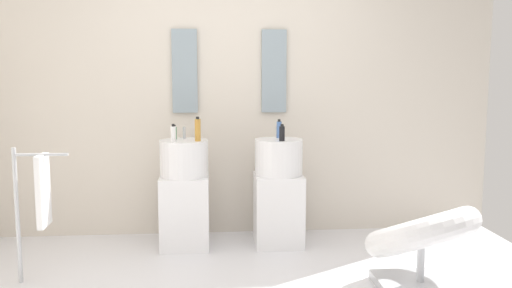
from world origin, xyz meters
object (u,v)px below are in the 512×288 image
lounge_chair (422,239)px  soap_bottle_amber (198,130)px  soap_bottle_clear (282,134)px  pedestal_sink_left (185,194)px  soap_bottle_black (282,133)px  soap_bottle_green (175,133)px  towel_rack (39,194)px  soap_bottle_white (173,134)px  soap_bottle_blue (279,129)px  pedestal_sink_right (278,192)px

lounge_chair → soap_bottle_amber: 1.91m
lounge_chair → soap_bottle_clear: size_ratio=8.43×
lounge_chair → soap_bottle_clear: 1.40m
pedestal_sink_left → soap_bottle_black: (0.80, -0.12, 0.51)m
pedestal_sink_left → soap_bottle_green: soap_bottle_green is taller
towel_rack → soap_bottle_amber: bearing=30.7°
towel_rack → lounge_chair: bearing=-7.8°
towel_rack → soap_bottle_amber: 1.30m
soap_bottle_white → soap_bottle_blue: size_ratio=0.91×
pedestal_sink_left → soap_bottle_green: 0.52m
soap_bottle_amber → soap_bottle_green: size_ratio=1.65×
soap_bottle_amber → soap_bottle_black: bearing=-3.9°
soap_bottle_green → soap_bottle_blue: bearing=1.2°
towel_rack → soap_bottle_amber: size_ratio=4.78×
lounge_chair → soap_bottle_blue: size_ratio=6.83×
pedestal_sink_left → soap_bottle_black: soap_bottle_black is taller
lounge_chair → soap_bottle_amber: soap_bottle_amber is taller
soap_bottle_blue → soap_bottle_black: bearing=-90.8°
pedestal_sink_right → soap_bottle_white: (-0.86, -0.11, 0.52)m
soap_bottle_white → soap_bottle_amber: 0.20m
pedestal_sink_left → pedestal_sink_right: (0.79, 0.00, 0.00)m
soap_bottle_green → soap_bottle_blue: soap_bottle_blue is taller
soap_bottle_white → soap_bottle_clear: soap_bottle_white is taller
towel_rack → soap_bottle_blue: (1.76, 0.81, 0.35)m
pedestal_sink_left → soap_bottle_green: bearing=134.9°
soap_bottle_clear → soap_bottle_amber: bearing=177.4°
soap_bottle_clear → soap_bottle_black: (-0.01, -0.01, 0.00)m
pedestal_sink_left → soap_bottle_white: soap_bottle_white is taller
towel_rack → soap_bottle_white: (0.88, 0.60, 0.34)m
soap_bottle_amber → soap_bottle_green: (-0.20, 0.15, -0.04)m
lounge_chair → soap_bottle_blue: soap_bottle_blue is taller
lounge_chair → towel_rack: 2.61m
soap_bottle_white → soap_bottle_green: (-0.00, 0.19, -0.01)m
soap_bottle_white → soap_bottle_clear: bearing=0.3°
soap_bottle_amber → lounge_chair: bearing=-33.4°
towel_rack → soap_bottle_blue: soap_bottle_blue is taller
soap_bottle_black → soap_bottle_blue: bearing=89.2°
pedestal_sink_left → soap_bottle_amber: bearing=-31.9°
soap_bottle_clear → soap_bottle_amber: 0.69m
lounge_chair → soap_bottle_blue: 1.55m
pedestal_sink_left → pedestal_sink_right: size_ratio=1.00×
towel_rack → soap_bottle_white: soap_bottle_white is taller
soap_bottle_clear → soap_bottle_amber: soap_bottle_amber is taller
pedestal_sink_right → lounge_chair: 1.35m
soap_bottle_amber → soap_bottle_blue: size_ratio=1.25×
lounge_chair → pedestal_sink_right: bearing=128.0°
pedestal_sink_right → soap_bottle_green: soap_bottle_green is taller
pedestal_sink_left → soap_bottle_amber: soap_bottle_amber is taller
pedestal_sink_right → lounge_chair: pedestal_sink_right is taller
pedestal_sink_right → soap_bottle_clear: (0.02, -0.10, 0.51)m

